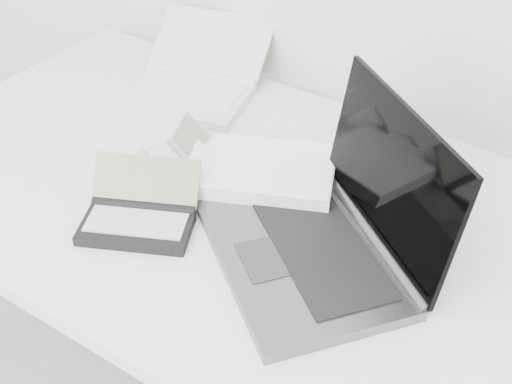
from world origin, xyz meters
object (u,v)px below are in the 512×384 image
Objects in this scene: desk at (282,234)px; netbook_open_white at (193,81)px; palmtop_charcoal at (139,216)px; laptop_large at (304,211)px.

netbook_open_white is at bearing 147.44° from desk.
palmtop_charcoal reaches higher than desk.
laptop_large reaches higher than netbook_open_white.
laptop_large is at bearing -17.48° from desk.
desk is 2.76× the size of laptop_large.
desk is 0.26m from palmtop_charcoal.
laptop_large reaches higher than desk.
netbook_open_white is 1.63× the size of palmtop_charcoal.
palmtop_charcoal is (-0.24, -0.15, -0.02)m from laptop_large.
netbook_open_white reaches higher than palmtop_charcoal.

